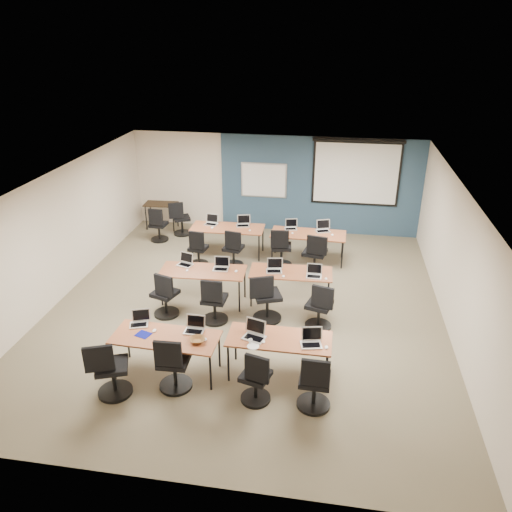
% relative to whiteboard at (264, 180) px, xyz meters
% --- Properties ---
extents(floor, '(8.00, 9.00, 0.02)m').
position_rel_whiteboard_xyz_m(floor, '(0.30, -4.43, -1.45)').
color(floor, '#6B6354').
rests_on(floor, ground).
extents(ceiling, '(8.00, 9.00, 0.02)m').
position_rel_whiteboard_xyz_m(ceiling, '(0.30, -4.43, 1.25)').
color(ceiling, white).
rests_on(ceiling, ground).
extents(wall_back, '(8.00, 0.04, 2.70)m').
position_rel_whiteboard_xyz_m(wall_back, '(0.30, 0.07, -0.10)').
color(wall_back, beige).
rests_on(wall_back, ground).
extents(wall_front, '(8.00, 0.04, 2.70)m').
position_rel_whiteboard_xyz_m(wall_front, '(0.30, -8.93, -0.10)').
color(wall_front, beige).
rests_on(wall_front, ground).
extents(wall_left, '(0.04, 9.00, 2.70)m').
position_rel_whiteboard_xyz_m(wall_left, '(-3.70, -4.43, -0.10)').
color(wall_left, beige).
rests_on(wall_left, ground).
extents(wall_right, '(0.04, 9.00, 2.70)m').
position_rel_whiteboard_xyz_m(wall_right, '(4.30, -4.43, -0.10)').
color(wall_right, beige).
rests_on(wall_right, ground).
extents(blue_accent_panel, '(5.50, 0.04, 2.70)m').
position_rel_whiteboard_xyz_m(blue_accent_panel, '(1.55, 0.04, -0.10)').
color(blue_accent_panel, '#3D5977').
rests_on(blue_accent_panel, wall_back).
extents(whiteboard, '(1.28, 0.03, 0.98)m').
position_rel_whiteboard_xyz_m(whiteboard, '(0.00, 0.00, 0.00)').
color(whiteboard, '#B6BEC8').
rests_on(whiteboard, wall_back).
extents(projector_screen, '(2.40, 0.10, 1.82)m').
position_rel_whiteboard_xyz_m(projector_screen, '(2.50, -0.02, 0.44)').
color(projector_screen, black).
rests_on(projector_screen, wall_back).
extents(training_table_front_left, '(1.77, 0.74, 0.73)m').
position_rel_whiteboard_xyz_m(training_table_front_left, '(-0.62, -6.78, -0.77)').
color(training_table_front_left, '#915A2D').
rests_on(training_table_front_left, floor).
extents(training_table_front_right, '(1.71, 0.71, 0.73)m').
position_rel_whiteboard_xyz_m(training_table_front_right, '(1.23, -6.53, -0.77)').
color(training_table_front_right, '#A06D43').
rests_on(training_table_front_right, floor).
extents(training_table_mid_left, '(1.78, 0.74, 0.73)m').
position_rel_whiteboard_xyz_m(training_table_mid_left, '(-0.64, -4.32, -0.77)').
color(training_table_mid_left, '#9A653E').
rests_on(training_table_mid_left, floor).
extents(training_table_mid_right, '(1.70, 0.71, 0.73)m').
position_rel_whiteboard_xyz_m(training_table_mid_right, '(1.18, -4.09, -0.77)').
color(training_table_mid_right, brown).
rests_on(training_table_mid_right, floor).
extents(training_table_back_left, '(1.84, 0.76, 0.73)m').
position_rel_whiteboard_xyz_m(training_table_back_left, '(-0.65, -1.86, -0.76)').
color(training_table_back_left, brown).
rests_on(training_table_back_left, floor).
extents(training_table_back_right, '(1.82, 0.76, 0.73)m').
position_rel_whiteboard_xyz_m(training_table_back_right, '(1.40, -1.94, -0.76)').
color(training_table_back_right, '#8E5F31').
rests_on(training_table_back_right, floor).
extents(laptop_0, '(0.31, 0.26, 0.24)m').
position_rel_whiteboard_xyz_m(laptop_0, '(-1.17, -6.49, -0.66)').
color(laptop_0, silver).
rests_on(laptop_0, training_table_front_left).
extents(mouse_0, '(0.07, 0.11, 0.04)m').
position_rel_whiteboard_xyz_m(mouse_0, '(-0.85, -6.67, -0.71)').
color(mouse_0, white).
rests_on(mouse_0, training_table_front_left).
extents(task_chair_0, '(0.58, 0.55, 1.03)m').
position_rel_whiteboard_xyz_m(task_chair_0, '(-1.32, -7.47, -1.02)').
color(task_chair_0, black).
rests_on(task_chair_0, floor).
extents(laptop_1, '(0.32, 0.27, 0.24)m').
position_rel_whiteboard_xyz_m(laptop_1, '(-0.19, -6.53, -0.66)').
color(laptop_1, '#A8A8B5').
rests_on(laptop_1, training_table_front_left).
extents(mouse_1, '(0.06, 0.09, 0.03)m').
position_rel_whiteboard_xyz_m(mouse_1, '(0.05, -6.77, -0.71)').
color(mouse_1, white).
rests_on(mouse_1, training_table_front_left).
extents(task_chair_1, '(0.54, 0.54, 1.02)m').
position_rel_whiteboard_xyz_m(task_chair_1, '(-0.39, -7.16, -1.03)').
color(task_chair_1, black).
rests_on(task_chair_1, floor).
extents(laptop_2, '(0.35, 0.30, 0.27)m').
position_rel_whiteboard_xyz_m(laptop_2, '(0.83, -6.55, -0.65)').
color(laptop_2, silver).
rests_on(laptop_2, training_table_front_right).
extents(mouse_2, '(0.07, 0.09, 0.03)m').
position_rel_whiteboard_xyz_m(mouse_2, '(0.99, -6.69, -0.71)').
color(mouse_2, white).
rests_on(mouse_2, training_table_front_right).
extents(task_chair_2, '(0.48, 0.48, 0.96)m').
position_rel_whiteboard_xyz_m(task_chair_2, '(0.96, -7.26, -1.06)').
color(task_chair_2, black).
rests_on(task_chair_2, floor).
extents(laptop_3, '(0.33, 0.28, 0.25)m').
position_rel_whiteboard_xyz_m(laptop_3, '(1.76, -6.60, -0.66)').
color(laptop_3, '#AAAAAE').
rests_on(laptop_3, training_table_front_right).
extents(mouse_3, '(0.06, 0.10, 0.03)m').
position_rel_whiteboard_xyz_m(mouse_3, '(2.00, -6.68, -0.71)').
color(mouse_3, white).
rests_on(mouse_3, training_table_front_right).
extents(task_chair_3, '(0.52, 0.52, 1.00)m').
position_rel_whiteboard_xyz_m(task_chair_3, '(1.86, -7.25, -1.04)').
color(task_chair_3, black).
rests_on(task_chair_3, floor).
extents(laptop_4, '(0.31, 0.27, 0.24)m').
position_rel_whiteboard_xyz_m(laptop_4, '(-1.07, -4.11, -0.66)').
color(laptop_4, silver).
rests_on(laptop_4, training_table_mid_left).
extents(mouse_4, '(0.06, 0.09, 0.03)m').
position_rel_whiteboard_xyz_m(mouse_4, '(-0.95, -4.40, -0.71)').
color(mouse_4, white).
rests_on(mouse_4, training_table_mid_left).
extents(task_chair_4, '(0.53, 0.51, 0.99)m').
position_rel_whiteboard_xyz_m(task_chair_4, '(-1.24, -5.03, -1.04)').
color(task_chair_4, black).
rests_on(task_chair_4, floor).
extents(laptop_5, '(0.32, 0.27, 0.24)m').
position_rel_whiteboard_xyz_m(laptop_5, '(-0.28, -4.19, -0.66)').
color(laptop_5, '#BABABA').
rests_on(laptop_5, training_table_mid_left).
extents(mouse_5, '(0.06, 0.10, 0.03)m').
position_rel_whiteboard_xyz_m(mouse_5, '(0.06, -4.27, -0.71)').
color(mouse_5, white).
rests_on(mouse_5, training_table_mid_left).
extents(task_chair_5, '(0.52, 0.52, 1.00)m').
position_rel_whiteboard_xyz_m(task_chair_5, '(-0.22, -5.10, -1.04)').
color(task_chair_5, black).
rests_on(task_chair_5, floor).
extents(laptop_6, '(0.33, 0.28, 0.25)m').
position_rel_whiteboard_xyz_m(laptop_6, '(0.84, -4.10, -0.66)').
color(laptop_6, silver).
rests_on(laptop_6, training_table_mid_right).
extents(mouse_6, '(0.07, 0.10, 0.03)m').
position_rel_whiteboard_xyz_m(mouse_6, '(1.06, -4.34, -0.71)').
color(mouse_6, white).
rests_on(mouse_6, training_table_mid_right).
extents(task_chair_6, '(0.60, 0.58, 1.05)m').
position_rel_whiteboard_xyz_m(task_chair_6, '(0.78, -4.87, -1.01)').
color(task_chair_6, black).
rests_on(task_chair_6, floor).
extents(laptop_7, '(0.31, 0.26, 0.24)m').
position_rel_whiteboard_xyz_m(laptop_7, '(1.66, -4.21, -0.66)').
color(laptop_7, '#B3B3B3').
rests_on(laptop_7, training_table_mid_right).
extents(mouse_7, '(0.07, 0.10, 0.03)m').
position_rel_whiteboard_xyz_m(mouse_7, '(1.91, -4.31, -0.71)').
color(mouse_7, white).
rests_on(mouse_7, training_table_mid_right).
extents(task_chair_7, '(0.52, 0.52, 1.00)m').
position_rel_whiteboard_xyz_m(task_chair_7, '(1.83, -5.00, -1.04)').
color(task_chair_7, black).
rests_on(task_chair_7, floor).
extents(laptop_8, '(0.32, 0.27, 0.25)m').
position_rel_whiteboard_xyz_m(laptop_8, '(-1.10, -1.69, -0.66)').
color(laptop_8, silver).
rests_on(laptop_8, training_table_back_left).
extents(mouse_8, '(0.08, 0.11, 0.04)m').
position_rel_whiteboard_xyz_m(mouse_8, '(-1.02, -1.97, -0.71)').
color(mouse_8, white).
rests_on(mouse_8, training_table_back_left).
extents(task_chair_8, '(0.46, 0.46, 0.95)m').
position_rel_whiteboard_xyz_m(task_chair_8, '(-1.21, -2.66, -1.06)').
color(task_chair_8, black).
rests_on(task_chair_8, floor).
extents(laptop_9, '(0.33, 0.28, 0.25)m').
position_rel_whiteboard_xyz_m(laptop_9, '(-0.28, -1.66, -0.66)').
color(laptop_9, '#B4B4B5').
rests_on(laptop_9, training_table_back_left).
extents(mouse_9, '(0.06, 0.09, 0.03)m').
position_rel_whiteboard_xyz_m(mouse_9, '(-0.05, -2.00, -0.71)').
color(mouse_9, white).
rests_on(mouse_9, training_table_back_left).
extents(task_chair_9, '(0.49, 0.49, 0.97)m').
position_rel_whiteboard_xyz_m(task_chair_9, '(-0.35, -2.57, -1.05)').
color(task_chair_9, black).
rests_on(task_chair_9, floor).
extents(laptop_10, '(0.30, 0.26, 0.23)m').
position_rel_whiteboard_xyz_m(laptop_10, '(0.94, -1.68, -0.66)').
color(laptop_10, '#A0A0A8').
rests_on(laptop_10, training_table_back_right).
extents(mouse_10, '(0.06, 0.09, 0.03)m').
position_rel_whiteboard_xyz_m(mouse_10, '(1.01, -2.00, -0.71)').
color(mouse_10, white).
rests_on(mouse_10, training_table_back_right).
extents(task_chair_10, '(0.53, 0.53, 1.01)m').
position_rel_whiteboard_xyz_m(task_chair_10, '(0.78, -2.39, -1.03)').
color(task_chair_10, black).
rests_on(task_chair_10, floor).
extents(laptop_11, '(0.34, 0.29, 0.26)m').
position_rel_whiteboard_xyz_m(laptop_11, '(1.74, -1.70, -0.66)').
color(laptop_11, '#A6A6B2').
rests_on(laptop_11, training_table_back_right).
extents(mouse_11, '(0.08, 0.11, 0.04)m').
position_rel_whiteboard_xyz_m(mouse_11, '(1.98, -1.96, -0.71)').
color(mouse_11, white).
rests_on(mouse_11, training_table_back_right).
extents(task_chair_11, '(0.58, 0.58, 1.05)m').
position_rel_whiteboard_xyz_m(task_chair_11, '(1.62, -2.69, -1.01)').
color(task_chair_11, black).
rests_on(task_chair_11, floor).
extents(blue_mousepad, '(0.28, 0.26, 0.01)m').
position_rel_whiteboard_xyz_m(blue_mousepad, '(-1.00, -6.79, -0.72)').
color(blue_mousepad, '#070C74').
rests_on(blue_mousepad, training_table_front_left).
extents(snack_bowl, '(0.34, 0.34, 0.07)m').
position_rel_whiteboard_xyz_m(snack_bowl, '(-0.06, -6.83, -0.69)').
color(snack_bowl, brown).
rests_on(snack_bowl, training_table_front_left).
extents(snack_plate, '(0.25, 0.25, 0.01)m').
position_rel_whiteboard_xyz_m(snack_plate, '(0.85, -6.83, -0.71)').
color(snack_plate, white).
rests_on(snack_plate, training_table_front_right).
extents(coffee_cup, '(0.06, 0.06, 0.05)m').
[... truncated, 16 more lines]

